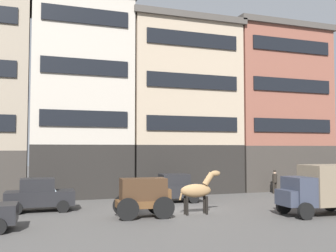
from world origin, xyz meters
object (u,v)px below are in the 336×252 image
at_px(cargo_wagon, 144,195).
at_px(sedan_light, 172,188).
at_px(draft_horse, 198,190).
at_px(sedan_dark, 39,195).
at_px(delivery_truck_far, 321,188).
at_px(fire_hydrant_curbside, 316,187).
at_px(pedestrian_officer, 275,181).

relative_size(cargo_wagon, sedan_light, 0.79).
xyz_separation_m(draft_horse, sedan_dark, (-7.94, 3.77, -0.36)).
height_order(draft_horse, delivery_truck_far, delivery_truck_far).
bearing_deg(cargo_wagon, sedan_dark, 142.91).
bearing_deg(fire_hydrant_curbside, pedestrian_officer, 172.07).
distance_m(cargo_wagon, sedan_dark, 6.25).
bearing_deg(sedan_light, pedestrian_officer, 11.98).
xyz_separation_m(draft_horse, sedan_light, (0.30, 4.77, -0.36)).
bearing_deg(sedan_dark, cargo_wagon, -37.09).
distance_m(delivery_truck_far, sedan_dark, 15.29).
height_order(cargo_wagon, draft_horse, draft_horse).
distance_m(draft_horse, delivery_truck_far, 6.51).
bearing_deg(fire_hydrant_curbside, sedan_dark, -173.26).
bearing_deg(delivery_truck_far, cargo_wagon, 165.28).
xyz_separation_m(cargo_wagon, delivery_truck_far, (9.01, -2.37, 0.28)).
distance_m(draft_horse, sedan_light, 4.80).
relative_size(cargo_wagon, delivery_truck_far, 0.68).
bearing_deg(sedan_light, sedan_dark, -173.08).
relative_size(sedan_dark, pedestrian_officer, 2.08).
bearing_deg(cargo_wagon, sedan_light, 55.71).
height_order(draft_horse, fire_hydrant_curbside, draft_horse).
relative_size(draft_horse, sedan_light, 0.62).
xyz_separation_m(cargo_wagon, sedan_light, (3.25, 4.77, -0.23)).
height_order(delivery_truck_far, pedestrian_officer, delivery_truck_far).
distance_m(sedan_light, fire_hydrant_curbside, 12.64).
distance_m(delivery_truck_far, sedan_light, 9.18).
relative_size(delivery_truck_far, fire_hydrant_curbside, 5.31).
relative_size(cargo_wagon, pedestrian_officer, 1.67).
xyz_separation_m(draft_horse, pedestrian_officer, (9.41, 6.71, -0.29)).
bearing_deg(sedan_light, cargo_wagon, -124.29).
xyz_separation_m(draft_horse, delivery_truck_far, (6.06, -2.36, 0.15)).
distance_m(pedestrian_officer, fire_hydrant_curbside, 3.51).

